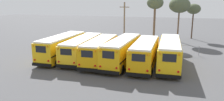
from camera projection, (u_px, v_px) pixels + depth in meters
ground_plane at (111, 63)px, 27.83m from camera, size 160.00×160.00×0.00m
school_bus_0 at (63, 46)px, 29.84m from camera, size 2.66×10.15×3.14m
school_bus_1 at (83, 48)px, 29.43m from camera, size 2.96×10.52×2.94m
school_bus_2 at (100, 50)px, 27.73m from camera, size 2.75×9.69×3.05m
school_bus_3 at (122, 50)px, 27.13m from camera, size 2.96×10.50×3.21m
school_bus_4 at (145, 53)px, 26.27m from camera, size 2.61×9.96×3.08m
school_bus_5 at (169, 52)px, 26.32m from camera, size 2.71×10.87×3.19m
utility_pole at (124, 22)px, 40.37m from camera, size 1.80×0.26×7.54m
bare_tree_0 at (155, 4)px, 39.27m from camera, size 2.96×2.96×8.52m
bare_tree_1 at (180, 5)px, 41.28m from camera, size 3.94×3.94×8.45m
bare_tree_2 at (194, 9)px, 44.56m from camera, size 2.79×2.79×7.18m
fence_line at (124, 45)px, 34.42m from camera, size 22.25×0.06×1.42m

